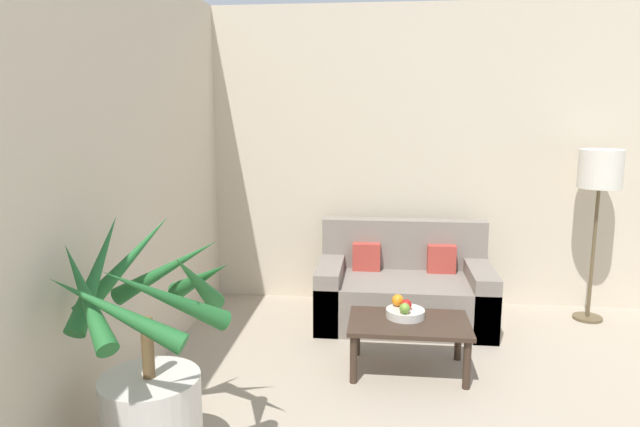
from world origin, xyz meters
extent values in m
cube|color=beige|center=(0.00, 6.52, 1.35)|extent=(8.02, 0.06, 2.70)
cylinder|color=beige|center=(-2.78, 3.80, 0.23)|extent=(0.50, 0.50, 0.47)
cylinder|color=brown|center=(-2.78, 3.80, 0.62)|extent=(0.06, 0.06, 0.31)
cone|color=#23662D|center=(-2.51, 3.80, 0.97)|extent=(0.10, 0.59, 0.46)
cone|color=#23662D|center=(-2.57, 4.01, 0.92)|extent=(0.52, 0.52, 0.37)
cone|color=#23662D|center=(-2.78, 4.08, 0.94)|extent=(0.62, 0.10, 0.41)
cone|color=#23662D|center=(-2.95, 3.97, 1.00)|extent=(0.46, 0.46, 0.51)
cone|color=#23662D|center=(-3.01, 3.80, 1.01)|extent=(0.10, 0.54, 0.53)
cone|color=#23662D|center=(-2.97, 3.60, 0.96)|extent=(0.50, 0.50, 0.44)
cone|color=#23662D|center=(-2.78, 3.50, 0.92)|extent=(0.63, 0.10, 0.37)
cone|color=#23662D|center=(-2.58, 3.60, 0.95)|extent=(0.50, 0.50, 0.43)
cube|color=gray|center=(-1.45, 5.90, 0.20)|extent=(1.44, 0.84, 0.39)
cube|color=gray|center=(-1.45, 6.24, 0.61)|extent=(1.44, 0.16, 0.43)
cube|color=gray|center=(-2.07, 5.90, 0.26)|extent=(0.20, 0.84, 0.51)
cube|color=gray|center=(-0.83, 5.90, 0.26)|extent=(0.20, 0.84, 0.51)
cube|color=#B23D33|center=(-1.77, 6.12, 0.51)|extent=(0.24, 0.12, 0.24)
cube|color=#B23D33|center=(-1.13, 6.12, 0.51)|extent=(0.24, 0.12, 0.24)
cylinder|color=brown|center=(0.13, 6.16, 0.01)|extent=(0.24, 0.24, 0.03)
cylinder|color=brown|center=(0.13, 6.16, 0.58)|extent=(0.03, 0.03, 1.12)
cylinder|color=silver|center=(0.13, 6.16, 1.30)|extent=(0.35, 0.35, 0.32)
cylinder|color=#38281E|center=(-1.81, 4.78, 0.16)|extent=(0.05, 0.05, 0.33)
cylinder|color=#38281E|center=(-1.08, 4.78, 0.16)|extent=(0.05, 0.05, 0.33)
cylinder|color=#38281E|center=(-1.81, 5.22, 0.16)|extent=(0.05, 0.05, 0.33)
cylinder|color=#38281E|center=(-1.08, 5.22, 0.16)|extent=(0.05, 0.05, 0.33)
cube|color=#38281E|center=(-1.45, 5.00, 0.34)|extent=(0.82, 0.53, 0.03)
cylinder|color=beige|center=(-1.47, 5.07, 0.39)|extent=(0.27, 0.27, 0.06)
sphere|color=red|center=(-1.46, 5.07, 0.45)|extent=(0.07, 0.07, 0.07)
sphere|color=olive|center=(-1.48, 4.99, 0.45)|extent=(0.07, 0.07, 0.07)
sphere|color=orange|center=(-1.52, 5.13, 0.46)|extent=(0.08, 0.08, 0.08)
camera|label=1|loc=(-1.64, 1.27, 1.78)|focal=32.00mm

